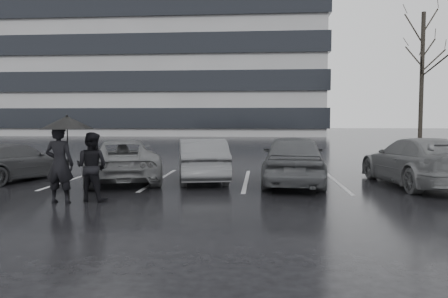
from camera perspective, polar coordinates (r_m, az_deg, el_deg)
ground at (r=11.43m, az=-0.51°, el=-5.86°), size 160.00×160.00×0.00m
office_building at (r=64.74m, az=-16.73°, el=14.86°), size 61.00×26.00×29.00m
car_main at (r=13.09m, az=9.02°, el=-1.33°), size 2.02×4.51×1.51m
car_west_a at (r=13.81m, az=-2.89°, el=-1.40°), size 2.17×4.21×1.32m
car_west_b at (r=14.08m, az=-13.11°, el=-1.46°), size 3.48×5.06×1.29m
car_west_c at (r=15.30m, az=-25.88°, el=-1.52°), size 2.77×4.38×1.18m
car_east at (r=13.91m, az=24.06°, el=-1.52°), size 2.55×5.06×1.41m
pedestrian_left at (r=10.76m, az=-20.69°, el=-1.88°), size 0.66×0.43×1.81m
pedestrian_right at (r=10.82m, az=-16.91°, el=-2.22°), size 0.87×0.73×1.63m
umbrella at (r=10.88m, az=-19.82°, el=3.27°), size 1.21×1.21×2.05m
stall_stripes at (r=13.98m, az=-2.83°, el=-4.05°), size 19.72×5.00×0.00m
tree_north at (r=30.01m, az=24.41°, el=8.03°), size 0.26×0.26×8.50m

